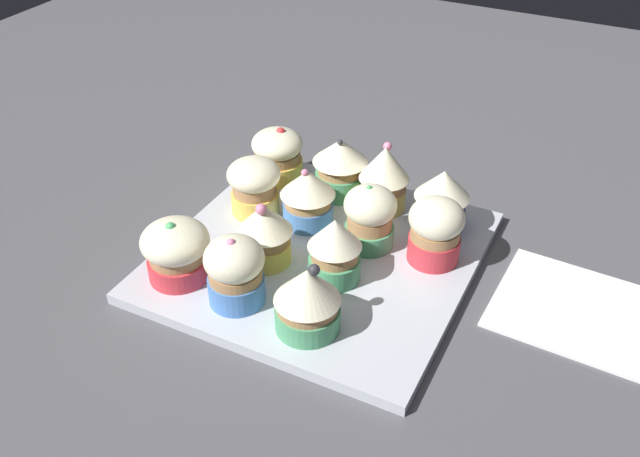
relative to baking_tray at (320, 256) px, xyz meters
The scene contains 16 objects.
ground_plane 2.10cm from the baking_tray, ahead, with size 180.00×180.00×3.00cm, color #4C4C51.
baking_tray is the anchor object (origin of this frame).
cupcake_0 14.76cm from the baking_tray, 134.77° to the right, with size 6.10×6.10×7.30cm.
cupcake_1 12.19cm from the baking_tray, 104.10° to the right, with size 5.82×5.82×8.27cm.
cupcake_2 12.68cm from the baking_tray, 74.87° to the right, with size 6.54×6.54×7.38cm.
cupcake_3 16.64cm from the baking_tray, 44.64° to the right, with size 6.26×6.26×6.76cm.
cupcake_4 12.72cm from the baking_tray, 159.38° to the right, with size 5.78×5.78×7.31cm.
cupcake_5 6.91cm from the baking_tray, 139.47° to the right, with size 5.63×5.63×7.40cm.
cupcake_6 7.01cm from the baking_tray, 49.56° to the right, with size 6.18×6.18×6.96cm.
cupcake_7 11.47cm from the baking_tray, 19.19° to the right, with size 6.09×6.09×6.72cm.
cupcake_8 6.21cm from the baking_tray, 135.39° to the left, with size 5.46×5.46×7.12cm.
cupcake_9 7.28cm from the baking_tray, 41.62° to the left, with size 5.85×5.85×7.40cm.
cupcake_10 12.37cm from the baking_tray, 110.97° to the left, with size 6.25×6.25×7.25cm.
cupcake_11 12.01cm from the baking_tray, 70.31° to the left, with size 5.84×5.84×7.53cm.
cupcake_12 15.47cm from the baking_tray, 42.59° to the left, with size 6.91×6.91×6.80cm.
napkin 26.32cm from the baking_tray, behind, with size 14.98×13.65×0.60cm, color white.
Camera 1 is at (-26.58, 53.07, 47.06)cm, focal length 39.21 mm.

